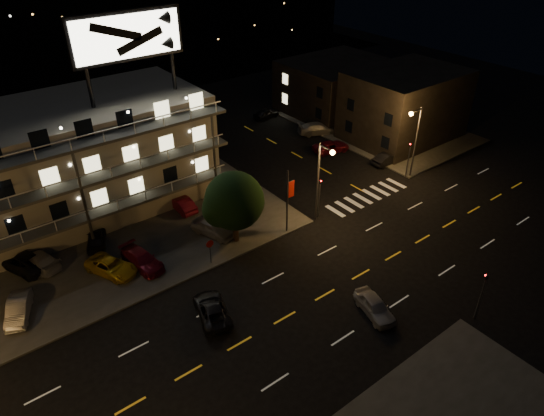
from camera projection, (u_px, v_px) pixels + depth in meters
ground at (305, 306)px, 36.51m from camera, size 140.00×140.00×0.00m
curb_nw at (36, 247)px, 42.63m from camera, size 44.00×24.00×0.15m
curb_ne at (376, 126)px, 65.27m from camera, size 16.00×24.00×0.15m
motel at (55, 164)px, 44.48m from camera, size 28.00×13.80×18.10m
side_bldg_front at (404, 105)px, 60.34m from camera, size 14.06×10.00×8.50m
side_bldg_back at (337, 86)px, 68.76m from camera, size 14.06×12.00×7.00m
streetlight_nc at (321, 175)px, 43.52m from camera, size 0.44×1.92×8.00m
streetlight_ne at (415, 136)px, 50.78m from camera, size 1.92×0.44×8.00m
signal_nw at (319, 194)px, 45.44m from camera, size 0.20×0.27×4.60m
signal_sw at (482, 292)px, 34.09m from camera, size 0.20×0.27×4.60m
signal_ne at (409, 156)px, 52.13m from camera, size 0.27×0.20×4.60m
banner_north at (288, 200)px, 42.90m from camera, size 0.83×0.16×6.40m
stop_sign at (210, 248)px, 39.78m from camera, size 0.91×0.11×2.61m
tree at (234, 202)px, 41.18m from camera, size 5.33×5.13×6.71m
lot_car_1 at (18, 309)px, 35.12m from camera, size 2.80×4.20×1.31m
lot_car_2 at (111, 267)px, 39.25m from camera, size 3.69×4.90×1.24m
lot_car_3 at (142, 259)px, 39.96m from camera, size 2.55×4.77×1.31m
lot_car_4 at (213, 228)px, 43.70m from camera, size 2.97×4.55×1.44m
lot_car_6 at (23, 261)px, 39.74m from camera, size 4.28×5.66×1.43m
lot_car_7 at (38, 260)px, 39.91m from camera, size 3.07×4.95×1.34m
lot_car_8 at (96, 238)px, 42.49m from camera, size 2.88×4.13×1.31m
lot_car_9 at (181, 203)px, 47.30m from camera, size 1.50×4.11×1.35m
side_car_0 at (387, 159)px, 55.87m from camera, size 4.02×1.52×1.31m
side_car_1 at (331, 147)px, 58.62m from camera, size 4.91×3.08×1.26m
side_car_2 at (318, 128)px, 63.04m from camera, size 5.57×3.99×1.50m
side_car_3 at (266, 113)px, 67.65m from camera, size 4.03×1.95×1.33m
road_car_east at (375, 306)px, 35.54m from camera, size 2.58×4.25×1.35m
road_car_west at (212, 310)px, 35.33m from camera, size 3.28×4.93×1.26m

